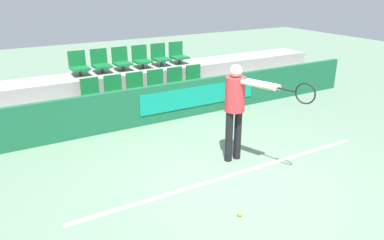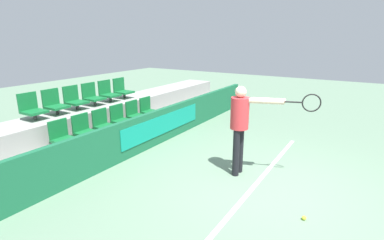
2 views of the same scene
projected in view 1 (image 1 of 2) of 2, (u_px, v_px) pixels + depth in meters
ground_plane at (244, 181)px, 5.97m from camera, size 30.00×30.00×0.00m
court_baseline at (235, 174)px, 6.17m from camera, size 5.52×0.08×0.01m
barrier_wall at (161, 103)px, 8.32m from camera, size 11.28×0.14×0.85m
bleacher_tier_front at (150, 105)px, 8.83m from camera, size 10.88×0.93×0.45m
bleacher_tier_middle at (135, 87)px, 9.51m from camera, size 10.88×0.93×0.90m
stadium_chair_0 at (92, 93)px, 8.15m from camera, size 0.40×0.44×0.56m
stadium_chair_1 at (115, 90)px, 8.39m from camera, size 0.40×0.44×0.56m
stadium_chair_2 at (137, 87)px, 8.64m from camera, size 0.40×0.44×0.56m
stadium_chair_3 at (158, 84)px, 8.89m from camera, size 0.40×0.44×0.56m
stadium_chair_4 at (177, 81)px, 9.13m from camera, size 0.40×0.44×0.56m
stadium_chair_5 at (196, 78)px, 9.38m from camera, size 0.40×0.44×0.56m
stadium_chair_6 at (79, 65)px, 8.74m from camera, size 0.40×0.44×0.56m
stadium_chair_7 at (101, 62)px, 8.99m from camera, size 0.40×0.44×0.56m
stadium_chair_8 at (122, 60)px, 9.24m from camera, size 0.40×0.44×0.56m
stadium_chair_9 at (141, 58)px, 9.48m from camera, size 0.40×0.44×0.56m
stadium_chair_10 at (160, 56)px, 9.73m from camera, size 0.40×0.44×0.56m
stadium_chair_11 at (178, 54)px, 9.98m from camera, size 0.40×0.44×0.56m
tennis_player at (238, 103)px, 6.27m from camera, size 0.63×1.49×1.72m
tennis_ball at (240, 214)px, 5.08m from camera, size 0.07×0.07×0.07m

